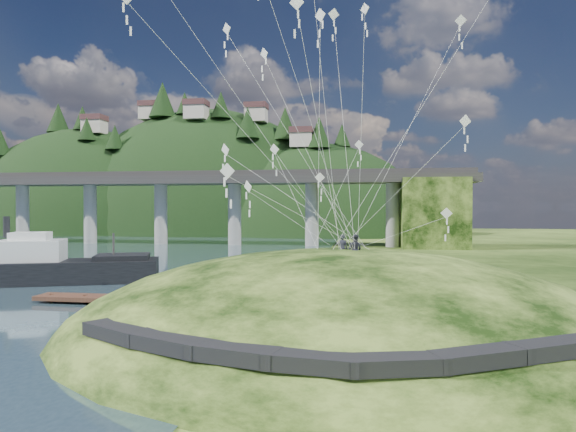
# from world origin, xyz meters

# --- Properties ---
(ground) EXTENTS (320.00, 320.00, 0.00)m
(ground) POSITION_xyz_m (0.00, 0.00, 0.00)
(ground) COLOR black
(ground) RESTS_ON ground
(grass_hill) EXTENTS (36.00, 32.00, 13.00)m
(grass_hill) POSITION_xyz_m (8.00, 2.00, -1.50)
(grass_hill) COLOR black
(grass_hill) RESTS_ON ground
(footpath) EXTENTS (22.29, 5.84, 0.83)m
(footpath) POSITION_xyz_m (7.46, -9.74, 2.08)
(footpath) COLOR black
(footpath) RESTS_ON ground
(bridge) EXTENTS (160.00, 11.00, 15.00)m
(bridge) POSITION_xyz_m (-26.46, 70.07, 9.70)
(bridge) COLOR #2D2B2B
(bridge) RESTS_ON ground
(far_ridge) EXTENTS (153.00, 70.00, 94.50)m
(far_ridge) POSITION_xyz_m (-43.58, 122.17, -7.44)
(far_ridge) COLOR black
(far_ridge) RESTS_ON ground
(work_barge) EXTENTS (19.81, 11.45, 6.71)m
(work_barge) POSITION_xyz_m (-21.30, 17.50, 1.68)
(work_barge) COLOR black
(work_barge) RESTS_ON ground
(wooden_dock) EXTENTS (13.62, 2.26, 0.97)m
(wooden_dock) POSITION_xyz_m (-9.72, 8.04, 0.43)
(wooden_dock) COLOR #3E2319
(wooden_dock) RESTS_ON ground
(kite_flyers) EXTENTS (1.72, 1.39, 1.91)m
(kite_flyers) POSITION_xyz_m (8.50, 2.45, 5.94)
(kite_flyers) COLOR #242530
(kite_flyers) RESTS_ON ground
(kite_swarm) EXTENTS (21.37, 15.68, 18.17)m
(kite_swarm) POSITION_xyz_m (5.98, 2.96, 15.90)
(kite_swarm) COLOR silver
(kite_swarm) RESTS_ON ground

